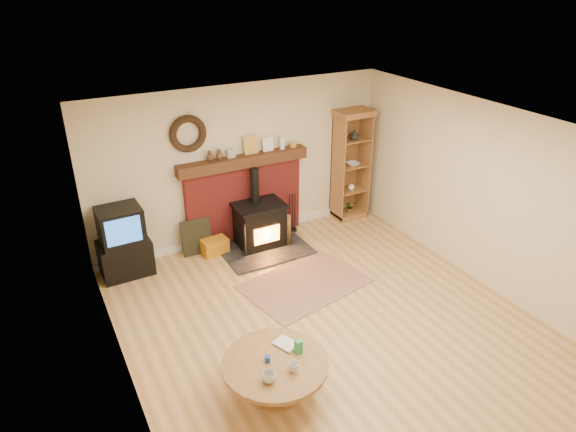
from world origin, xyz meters
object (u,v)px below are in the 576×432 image
wood_stove (260,226)px  coffee_table (276,369)px  tv_unit (123,243)px  curio_cabinet (350,165)px

wood_stove → coffee_table: wood_stove is taller
wood_stove → tv_unit: (-2.14, 0.19, 0.15)m
coffee_table → wood_stove: bearing=67.4°
curio_cabinet → coffee_table: curio_cabinet is taller
tv_unit → coffee_table: size_ratio=0.96×
curio_cabinet → coffee_table: (-3.19, -3.35, -0.61)m
wood_stove → coffee_table: bearing=-112.6°
wood_stove → tv_unit: bearing=174.8°
wood_stove → coffee_table: 3.32m
curio_cabinet → coffee_table: size_ratio=1.77×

